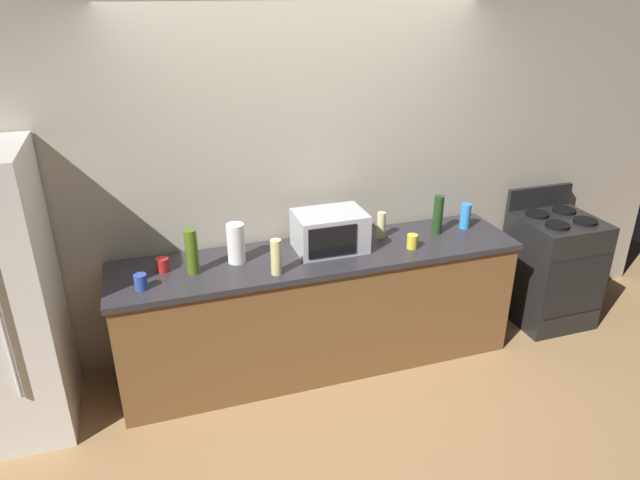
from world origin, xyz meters
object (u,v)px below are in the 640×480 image
Objects in this scene: bottle_wine at (438,215)px; bottle_olive_oil at (192,252)px; paper_towel_roll at (236,243)px; bottle_vinegar at (276,257)px; stove_range at (551,269)px; mug_blue at (141,282)px; mug_red at (163,265)px; bottle_spray_cleaner at (465,216)px; mug_yellow at (412,241)px; bottle_hand_soap at (381,225)px; microwave at (330,231)px.

bottle_wine is 1.79m from bottle_olive_oil.
paper_towel_roll is 1.14× the size of bottle_vinegar.
mug_blue is (-3.19, -0.14, 0.49)m from stove_range.
paper_towel_roll is at bearing -179.59° from bottle_wine.
paper_towel_roll is (-2.57, 0.05, 0.57)m from stove_range.
mug_blue is 1.08× the size of mug_red.
stove_range is 3.60× the size of bottle_olive_oil.
mug_red is (-0.69, 0.26, -0.07)m from bottle_vinegar.
bottle_wine is at bearing 11.40° from bottle_vinegar.
mug_yellow is (-0.54, -0.20, -0.05)m from bottle_spray_cleaner.
mug_yellow reaches higher than mug_blue.
bottle_wine reaches higher than mug_red.
mug_blue is 0.97× the size of mug_yellow.
bottle_hand_soap reaches higher than mug_blue.
stove_range is 2.43m from bottle_vinegar.
stove_range is 4.00× the size of paper_towel_roll.
bottle_olive_oil reaches higher than stove_range.
bottle_wine is 0.26m from bottle_spray_cleaner.
bottle_vinegar is 1.00m from mug_yellow.
bottle_wine is 1.98m from mug_red.
bottle_vinegar is 0.79× the size of bottle_olive_oil.
paper_towel_roll is 0.49m from mug_red.
stove_range is 1.59m from bottle_hand_soap.
paper_towel_roll is at bearing -178.89° from bottle_spray_cleaner.
bottle_olive_oil reaches higher than mug_yellow.
bottle_spray_cleaner is at bearing 10.43° from bottle_vinegar.
bottle_vinegar is 0.92m from bottle_hand_soap.
bottle_hand_soap is 1.97× the size of mug_blue.
paper_towel_roll is 0.65m from mug_blue.
mug_red is at bearing 179.90° from bottle_wine.
microwave is at bearing 178.56° from stove_range.
stove_range is at bearing 4.83° from bottle_vinegar.
bottle_hand_soap is 0.68m from bottle_spray_cleaner.
bottle_vinegar is 2.34× the size of mug_yellow.
mug_yellow is (1.21, -0.17, -0.08)m from paper_towel_roll.
stove_range is at bearing -1.12° from paper_towel_roll.
microwave is at bearing -0.82° from mug_red.
paper_towel_roll reaches higher than mug_yellow.
bottle_olive_oil is 1.51m from mug_yellow.
bottle_hand_soap is at bearing 8.65° from mug_blue.
bottle_hand_soap is at bearing 9.60° from microwave.
bottle_wine is 2.13m from mug_blue.
microwave reaches higher than bottle_vinegar.
bottle_olive_oil is at bearing -165.86° from paper_towel_roll.
bottle_olive_oil is (-0.95, -0.07, 0.01)m from microwave.
bottle_vinegar reaches higher than bottle_hand_soap.
bottle_wine reaches higher than mug_blue.
stove_range is 5.58× the size of bottle_hand_soap.
stove_range reaches higher than mug_yellow.
mug_blue is (-0.83, 0.06, -0.07)m from bottle_vinegar.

